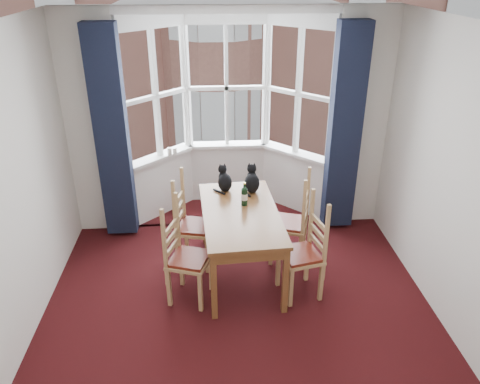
{
  "coord_description": "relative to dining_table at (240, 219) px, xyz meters",
  "views": [
    {
      "loc": [
        -0.25,
        -3.35,
        3.23
      ],
      "look_at": [
        0.05,
        1.05,
        1.05
      ],
      "focal_mm": 35.0,
      "sensor_mm": 36.0,
      "label": 1
    }
  ],
  "objects": [
    {
      "name": "floor",
      "position": [
        -0.06,
        -1.07,
        -0.71
      ],
      "size": [
        4.5,
        4.5,
        0.0
      ],
      "primitive_type": "plane",
      "color": "black",
      "rests_on": "ground"
    },
    {
      "name": "ceiling",
      "position": [
        -0.06,
        -1.07,
        2.09
      ],
      "size": [
        4.5,
        4.5,
        0.0
      ],
      "primitive_type": "plane",
      "rotation": [
        3.14,
        0.0,
        0.0
      ],
      "color": "white",
      "rests_on": "floor"
    },
    {
      "name": "wall_right",
      "position": [
        1.94,
        -1.07,
        0.69
      ],
      "size": [
        0.0,
        4.5,
        4.5
      ],
      "primitive_type": "plane",
      "rotation": [
        1.57,
        0.0,
        -1.57
      ],
      "color": "silver",
      "rests_on": "floor"
    },
    {
      "name": "wall_back_pier_left",
      "position": [
        -1.71,
        1.18,
        0.69
      ],
      "size": [
        0.7,
        0.12,
        2.8
      ],
      "primitive_type": "cube",
      "color": "silver",
      "rests_on": "floor"
    },
    {
      "name": "wall_back_pier_right",
      "position": [
        1.59,
        1.18,
        0.69
      ],
      "size": [
        0.7,
        0.12,
        2.8
      ],
      "primitive_type": "cube",
      "color": "silver",
      "rests_on": "floor"
    },
    {
      "name": "bay_window",
      "position": [
        -0.06,
        1.69,
        0.69
      ],
      "size": [
        2.76,
        0.94,
        2.8
      ],
      "color": "white",
      "rests_on": "floor"
    },
    {
      "name": "curtain_left",
      "position": [
        -1.48,
        1.0,
        0.64
      ],
      "size": [
        0.38,
        0.22,
        2.6
      ],
      "primitive_type": "cube",
      "color": "#161C32",
      "rests_on": "floor"
    },
    {
      "name": "curtain_right",
      "position": [
        1.36,
        1.0,
        0.64
      ],
      "size": [
        0.38,
        0.22,
        2.6
      ],
      "primitive_type": "cube",
      "color": "#161C32",
      "rests_on": "floor"
    },
    {
      "name": "dining_table",
      "position": [
        0.0,
        0.0,
        0.0
      ],
      "size": [
        0.91,
        1.57,
        0.8
      ],
      "color": "brown",
      "rests_on": "floor"
    },
    {
      "name": "chair_left_near",
      "position": [
        -0.64,
        -0.36,
        -0.24
      ],
      "size": [
        0.51,
        0.52,
        0.92
      ],
      "color": "tan",
      "rests_on": "floor"
    },
    {
      "name": "chair_left_far",
      "position": [
        -0.59,
        0.28,
        -0.24
      ],
      "size": [
        0.48,
        0.5,
        0.92
      ],
      "color": "tan",
      "rests_on": "floor"
    },
    {
      "name": "chair_right_near",
      "position": [
        0.69,
        -0.37,
        -0.24
      ],
      "size": [
        0.48,
        0.5,
        0.92
      ],
      "color": "tan",
      "rests_on": "floor"
    },
    {
      "name": "chair_right_far",
      "position": [
        0.67,
        0.24,
        -0.24
      ],
      "size": [
        0.51,
        0.52,
        0.92
      ],
      "color": "tan",
      "rests_on": "floor"
    },
    {
      "name": "cat_left",
      "position": [
        -0.15,
        0.55,
        0.21
      ],
      "size": [
        0.23,
        0.27,
        0.32
      ],
      "color": "black",
      "rests_on": "dining_table"
    },
    {
      "name": "cat_right",
      "position": [
        0.17,
        0.5,
        0.22
      ],
      "size": [
        0.18,
        0.26,
        0.34
      ],
      "color": "black",
      "rests_on": "dining_table"
    },
    {
      "name": "wine_bottle",
      "position": [
        0.05,
        0.16,
        0.21
      ],
      "size": [
        0.07,
        0.07,
        0.27
      ],
      "color": "black",
      "rests_on": "dining_table"
    },
    {
      "name": "candle_tall",
      "position": [
        -0.85,
        1.53,
        0.21
      ],
      "size": [
        0.06,
        0.06,
        0.1
      ],
      "primitive_type": "cylinder",
      "color": "white",
      "rests_on": "bay_window"
    },
    {
      "name": "candle_short",
      "position": [
        -0.79,
        1.56,
        0.2
      ],
      "size": [
        0.06,
        0.06,
        0.09
      ],
      "primitive_type": "cylinder",
      "color": "white",
      "rests_on": "bay_window"
    },
    {
      "name": "street",
      "position": [
        -0.06,
        31.18,
        -6.71
      ],
      "size": [
        80.0,
        80.0,
        0.0
      ],
      "primitive_type": "plane",
      "color": "#333335",
      "rests_on": "ground"
    },
    {
      "name": "tenement_building",
      "position": [
        -0.06,
        12.95,
        0.89
      ],
      "size": [
        18.4,
        7.8,
        15.2
      ],
      "color": "#9D6151",
      "rests_on": "street"
    }
  ]
}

